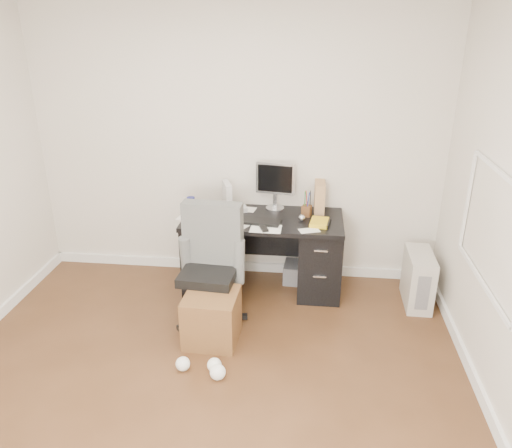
{
  "coord_description": "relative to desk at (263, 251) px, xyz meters",
  "views": [
    {
      "loc": [
        0.72,
        -2.69,
        2.51
      ],
      "look_at": [
        0.28,
        1.2,
        0.87
      ],
      "focal_mm": 35.0,
      "sensor_mm": 36.0,
      "label": 1
    }
  ],
  "objects": [
    {
      "name": "ground",
      "position": [
        -0.3,
        -1.65,
        -0.4
      ],
      "size": [
        4.0,
        4.0,
        0.0
      ],
      "primitive_type": "plane",
      "color": "#432915",
      "rests_on": "ground"
    },
    {
      "name": "room_shell",
      "position": [
        -0.27,
        -1.62,
        1.26
      ],
      "size": [
        4.02,
        4.02,
        2.71
      ],
      "color": "beige",
      "rests_on": "ground"
    },
    {
      "name": "desk",
      "position": [
        0.0,
        0.0,
        0.0
      ],
      "size": [
        1.5,
        0.7,
        0.75
      ],
      "color": "black",
      "rests_on": "ground"
    },
    {
      "name": "loose_papers",
      "position": [
        -0.2,
        -0.05,
        0.35
      ],
      "size": [
        1.1,
        0.6,
        0.0
      ],
      "primitive_type": null,
      "color": "white",
      "rests_on": "desk"
    },
    {
      "name": "lcd_monitor",
      "position": [
        0.09,
        0.24,
        0.59
      ],
      "size": [
        0.41,
        0.27,
        0.48
      ],
      "primitive_type": null,
      "rotation": [
        0.0,
        0.0,
        -0.15
      ],
      "color": "silver",
      "rests_on": "desk"
    },
    {
      "name": "keyboard",
      "position": [
        -0.07,
        -0.12,
        0.36
      ],
      "size": [
        0.5,
        0.24,
        0.03
      ],
      "primitive_type": "cube",
      "rotation": [
        0.0,
        0.0,
        -0.16
      ],
      "color": "black",
      "rests_on": "desk"
    },
    {
      "name": "computer_mouse",
      "position": [
        0.37,
        -0.05,
        0.38
      ],
      "size": [
        0.07,
        0.07,
        0.07
      ],
      "primitive_type": "sphere",
      "rotation": [
        0.0,
        0.0,
        -0.15
      ],
      "color": "silver",
      "rests_on": "desk"
    },
    {
      "name": "travel_mug",
      "position": [
        -0.69,
        0.0,
        0.44
      ],
      "size": [
        0.1,
        0.1,
        0.17
      ],
      "primitive_type": "cylinder",
      "rotation": [
        0.0,
        0.0,
        0.42
      ],
      "color": "navy",
      "rests_on": "desk"
    },
    {
      "name": "white_binder",
      "position": [
        -0.36,
        0.15,
        0.49
      ],
      "size": [
        0.19,
        0.27,
        0.29
      ],
      "primitive_type": "cube",
      "rotation": [
        0.0,
        0.0,
        0.34
      ],
      "color": "silver",
      "rests_on": "desk"
    },
    {
      "name": "magazine_file",
      "position": [
        0.52,
        0.23,
        0.5
      ],
      "size": [
        0.13,
        0.26,
        0.3
      ],
      "primitive_type": "cube",
      "rotation": [
        0.0,
        0.0,
        0.02
      ],
      "color": "#9C724B",
      "rests_on": "desk"
    },
    {
      "name": "pen_cup",
      "position": [
        0.41,
        0.1,
        0.47
      ],
      "size": [
        0.13,
        0.13,
        0.25
      ],
      "primitive_type": null,
      "rotation": [
        0.0,
        0.0,
        -0.3
      ],
      "color": "#523017",
      "rests_on": "desk"
    },
    {
      "name": "yellow_book",
      "position": [
        0.53,
        -0.11,
        0.37
      ],
      "size": [
        0.2,
        0.24,
        0.04
      ],
      "primitive_type": "cube",
      "rotation": [
        0.0,
        0.0,
        -0.13
      ],
      "color": "gold",
      "rests_on": "desk"
    },
    {
      "name": "paper_remote",
      "position": [
        0.05,
        -0.26,
        0.36
      ],
      "size": [
        0.28,
        0.23,
        0.02
      ],
      "primitive_type": null,
      "rotation": [
        0.0,
        0.0,
        -0.02
      ],
      "color": "white",
      "rests_on": "desk"
    },
    {
      "name": "office_chair",
      "position": [
        -0.4,
        -0.64,
        0.13
      ],
      "size": [
        0.64,
        0.64,
        1.05
      ],
      "primitive_type": null,
      "rotation": [
        0.0,
        0.0,
        -0.07
      ],
      "color": "#4F524F",
      "rests_on": "ground"
    },
    {
      "name": "pc_tower",
      "position": [
        1.47,
        -0.13,
        -0.15
      ],
      "size": [
        0.23,
        0.51,
        0.51
      ],
      "primitive_type": "cube",
      "rotation": [
        0.0,
        0.0,
        -0.02
      ],
      "color": "#BBB7A9",
      "rests_on": "ground"
    },
    {
      "name": "shopping_bag",
      "position": [
        1.52,
        0.13,
        -0.22
      ],
      "size": [
        0.28,
        0.21,
        0.36
      ],
      "primitive_type": "cube",
      "rotation": [
        0.0,
        0.0,
        0.08
      ],
      "color": "silver",
      "rests_on": "ground"
    },
    {
      "name": "wicker_basket",
      "position": [
        -0.33,
        -0.91,
        -0.19
      ],
      "size": [
        0.45,
        0.45,
        0.43
      ],
      "primitive_type": "cube",
      "rotation": [
        0.0,
        0.0,
        -0.04
      ],
      "color": "#4E2D17",
      "rests_on": "ground"
    },
    {
      "name": "desk_printer",
      "position": [
        0.37,
        0.16,
        -0.3
      ],
      "size": [
        0.34,
        0.29,
        0.19
      ],
      "primitive_type": "cube",
      "rotation": [
        0.0,
        0.0,
        -0.06
      ],
      "color": "slate",
      "rests_on": "ground"
    }
  ]
}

